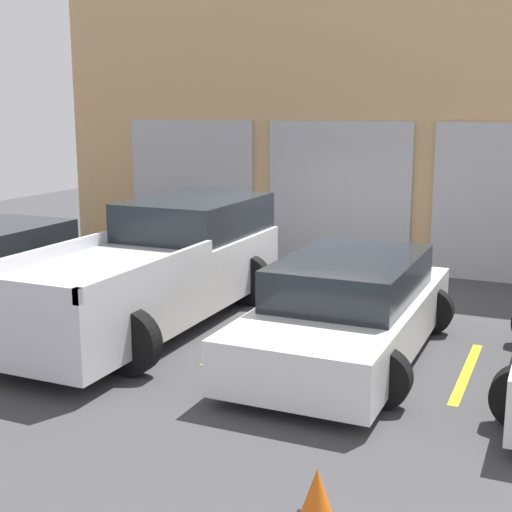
# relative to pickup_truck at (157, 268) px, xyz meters

# --- Properties ---
(ground_plane) EXTENTS (28.00, 28.00, 0.00)m
(ground_plane) POSITION_rel_pickup_truck_xyz_m (1.52, 1.74, -0.83)
(ground_plane) COLOR #3D3D3F
(shophouse_building) EXTENTS (13.14, 0.68, 5.77)m
(shophouse_building) POSITION_rel_pickup_truck_xyz_m (1.51, 5.02, 2.00)
(shophouse_building) COLOR tan
(shophouse_building) RESTS_ON ground
(pickup_truck) EXTENTS (2.47, 5.51, 1.74)m
(pickup_truck) POSITION_rel_pickup_truck_xyz_m (0.00, 0.00, 0.00)
(pickup_truck) COLOR silver
(pickup_truck) RESTS_ON ground
(sedan_white) EXTENTS (2.25, 4.55, 1.29)m
(sedan_white) POSITION_rel_pickup_truck_xyz_m (3.03, -0.26, -0.22)
(sedan_white) COLOR white
(sedan_white) RESTS_ON ground
(parking_stripe_left) EXTENTS (0.12, 2.20, 0.01)m
(parking_stripe_left) POSITION_rel_pickup_truck_xyz_m (-1.52, -0.29, -0.82)
(parking_stripe_left) COLOR gold
(parking_stripe_left) RESTS_ON ground
(parking_stripe_centre) EXTENTS (0.12, 2.20, 0.01)m
(parking_stripe_centre) POSITION_rel_pickup_truck_xyz_m (1.52, -0.29, -0.82)
(parking_stripe_centre) COLOR gold
(parking_stripe_centre) RESTS_ON ground
(parking_stripe_right) EXTENTS (0.12, 2.20, 0.01)m
(parking_stripe_right) POSITION_rel_pickup_truck_xyz_m (4.55, -0.29, -0.82)
(parking_stripe_right) COLOR gold
(parking_stripe_right) RESTS_ON ground
(traffic_cone) EXTENTS (0.47, 0.47, 0.55)m
(traffic_cone) POSITION_rel_pickup_truck_xyz_m (3.98, -4.23, -0.57)
(traffic_cone) COLOR black
(traffic_cone) RESTS_ON ground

